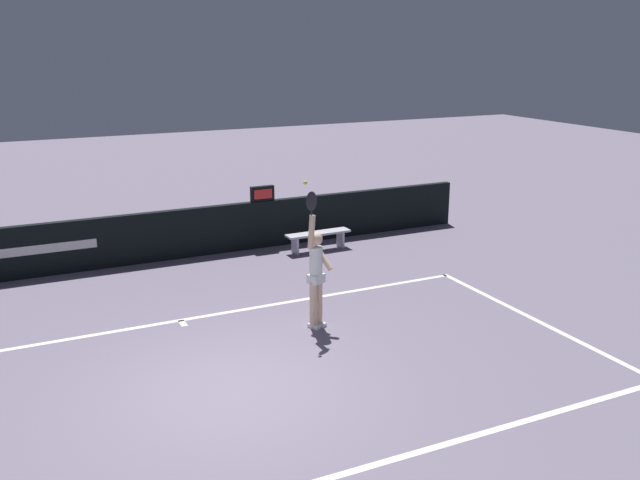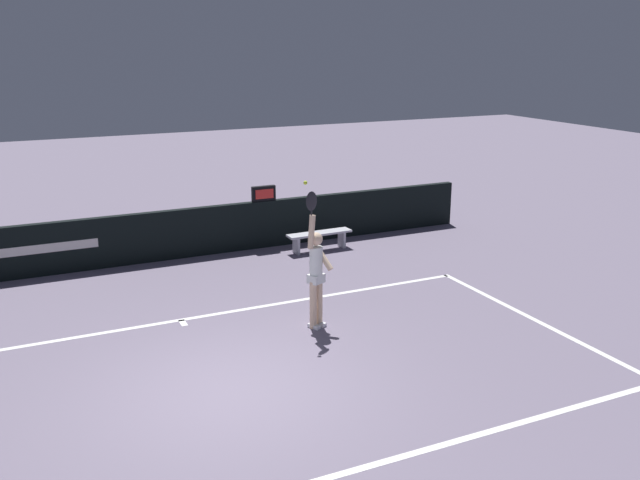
% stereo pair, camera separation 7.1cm
% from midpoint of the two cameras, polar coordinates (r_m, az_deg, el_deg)
% --- Properties ---
extents(ground_plane, '(60.00, 60.00, 0.00)m').
position_cam_midpoint_polar(ground_plane, '(10.59, -7.39, -12.16)').
color(ground_plane, slate).
extents(court_lines, '(12.00, 5.63, 0.00)m').
position_cam_midpoint_polar(court_lines, '(10.80, -7.80, -11.58)').
color(court_lines, white).
rests_on(court_lines, ground).
extents(back_wall, '(17.31, 0.18, 1.18)m').
position_cam_midpoint_polar(back_wall, '(16.55, -14.92, 0.09)').
color(back_wall, black).
rests_on(back_wall, ground).
extents(speed_display, '(0.60, 0.13, 0.37)m').
position_cam_midpoint_polar(speed_display, '(17.16, -4.87, 3.81)').
color(speed_display, black).
rests_on(speed_display, back_wall).
extents(tennis_player, '(0.53, 0.44, 2.54)m').
position_cam_midpoint_polar(tennis_player, '(12.29, -0.49, -2.60)').
color(tennis_player, beige).
rests_on(tennis_player, ground).
extents(tennis_ball, '(0.07, 0.07, 0.07)m').
position_cam_midpoint_polar(tennis_ball, '(11.74, -1.38, 4.71)').
color(tennis_ball, '#C5E32F').
extents(courtside_bench_far, '(1.65, 0.40, 0.46)m').
position_cam_midpoint_polar(courtside_bench_far, '(17.04, -0.27, 0.30)').
color(courtside_bench_far, '#B5B5BE').
rests_on(courtside_bench_far, ground).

